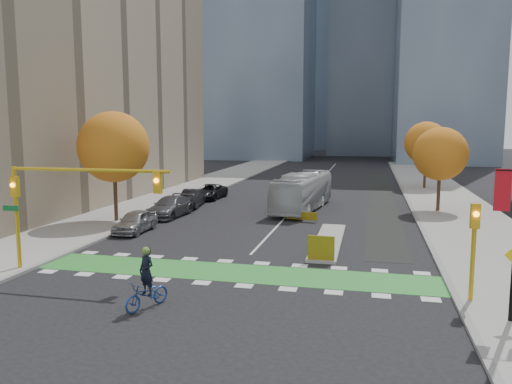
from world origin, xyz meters
The scene contains 24 objects.
ground centered at (0.00, 0.00, 0.00)m, with size 300.00×300.00×0.00m, color black.
sidewalk_west centered at (-13.50, 20.00, 0.07)m, with size 7.00×120.00×0.15m, color gray.
sidewalk_east centered at (13.50, 20.00, 0.07)m, with size 7.00×120.00×0.15m, color gray.
curb_west centered at (-10.00, 20.00, 0.07)m, with size 0.30×120.00×0.16m, color gray.
curb_east centered at (10.00, 20.00, 0.07)m, with size 0.30×120.00×0.16m, color gray.
bike_crossing centered at (0.00, 1.50, 0.01)m, with size 20.00×3.00×0.01m, color #2D8C32.
centre_line centered at (0.00, 40.00, 0.01)m, with size 0.15×70.00×0.01m, color silver.
bike_lane_paint centered at (7.50, 30.00, 0.01)m, with size 2.50×50.00×0.01m, color black.
median_island centered at (4.00, 9.00, 0.08)m, with size 1.60×10.00×0.16m, color gray.
hazard_board centered at (4.00, 4.20, 0.80)m, with size 1.40×0.12×1.30m, color yellow.
building_west centered at (-24.00, 22.00, 12.50)m, with size 16.00×44.00×25.00m, color gray.
tower_ne centered at (20.00, 85.00, 30.00)m, with size 18.00×24.00×60.00m, color #47566B.
tower_far centered at (-4.00, 140.00, 40.00)m, with size 26.00×26.00×80.00m, color #47566B.
tree_west centered at (-12.00, 12.00, 5.62)m, with size 5.20×5.20×8.22m.
tree_east_near centered at (12.00, 22.00, 4.86)m, with size 4.40×4.40×7.08m.
tree_east_far centered at (12.50, 38.00, 5.24)m, with size 4.80×4.80×7.65m.
traffic_signal_west centered at (-7.93, -0.51, 4.03)m, with size 8.53×0.56×5.20m.
traffic_signal_east centered at (10.50, -0.51, 2.73)m, with size 0.35×0.43×4.10m.
cyclist centered at (-2.02, -3.95, 0.83)m, with size 1.53×2.27×2.48m.
bus centered at (0.81, 20.76, 1.59)m, with size 2.66×11.39×3.17m, color #B3BABC.
parked_car_a centered at (-9.00, 9.09, 0.74)m, with size 1.75×4.36×1.49m, color #98999D.
parked_car_b centered at (-9.00, 20.11, 0.77)m, with size 1.63×4.66×1.54m, color black.
parked_car_c centered at (-9.00, 15.11, 0.79)m, with size 2.23×5.48×1.59m, color #535358.
parked_car_d centered at (-9.00, 25.11, 0.71)m, with size 2.37×5.13×1.43m, color black.
Camera 1 is at (6.37, -21.40, 7.13)m, focal length 35.00 mm.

